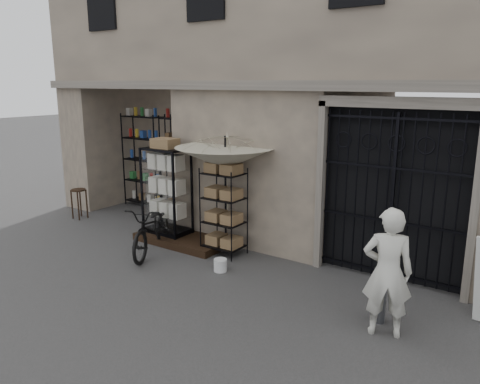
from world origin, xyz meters
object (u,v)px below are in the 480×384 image
Objects in this scene: display_cabinet at (167,195)px; steel_bollard at (381,296)px; bicycle at (153,252)px; shopkeeper at (383,333)px; market_umbrella at (225,152)px; wire_rack at (224,212)px; wooden_stool at (79,203)px; white_bucket at (220,265)px.

display_cabinet reaches higher than steel_bollard.
bicycle reaches higher than shopkeeper.
display_cabinet is at bearing -173.10° from market_umbrella.
wire_rack reaches higher than shopkeeper.
market_umbrella is 1.46× the size of bicycle.
wire_rack is at bearing 1.02° from wooden_stool.
wooden_stool reaches higher than shopkeeper.
steel_bollard is 0.45× the size of shopkeeper.
bicycle is at bearing -26.07° from shopkeeper.
wire_rack is 7.29× the size of white_bucket.
display_cabinet is 1.15× the size of wire_rack.
market_umbrella is at bearing 108.04° from wire_rack.
display_cabinet is at bearing 169.27° from steel_bollard.
display_cabinet is 5.06m from steel_bollard.
market_umbrella is at bearing 162.50° from steel_bollard.
display_cabinet is 1.04× the size of bicycle.
display_cabinet is 2.66× the size of wooden_stool.
market_umbrella is 2.17m from white_bucket.
bicycle is (-1.66, -0.02, -0.11)m from white_bucket.
steel_bollard reaches higher than white_bucket.
bicycle is 4.78m from shopkeeper.
wooden_stool is at bearing 172.14° from white_bucket.
display_cabinet reaches higher than bicycle.
white_bucket is 0.12× the size of bicycle.
bicycle is 2.42× the size of steel_bollard.
display_cabinet reaches higher than wire_rack.
wire_rack is at bearing 122.50° from white_bucket.
white_bucket is 2.97m from steel_bollard.
steel_bollard is (7.84, -0.85, 0.00)m from wooden_stool.
white_bucket is at bearing -24.73° from bicycle.
market_umbrella is at bearing 3.39° from wooden_stool.
market_umbrella reaches higher than display_cabinet.
display_cabinet is 2.51× the size of steel_bollard.
wooden_stool is (-4.89, 0.67, 0.28)m from white_bucket.
bicycle is 4.63m from steel_bollard.
wooden_stool is at bearing -28.88° from shopkeeper.
display_cabinet reaches higher than shopkeeper.
market_umbrella reaches higher than bicycle.
wire_rack is at bearing 164.81° from steel_bollard.
wooden_stool is 0.94× the size of steel_bollard.
white_bucket is at bearing -65.42° from wire_rack.
white_bucket is (0.57, -0.93, -1.88)m from market_umbrella.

